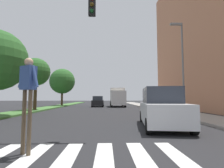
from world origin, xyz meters
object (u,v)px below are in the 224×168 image
street_lamp_right (182,59)px  sedan_midblock (98,102)px  suv_crossing (162,108)px  truck_box_delivery (117,97)px  tree_distant (62,81)px  tree_far (36,72)px  pedestrian_performer (28,89)px

street_lamp_right → sedan_midblock: (-7.56, 15.32, -3.79)m
street_lamp_right → suv_crossing: bearing=-123.4°
sedan_midblock → truck_box_delivery: bearing=3.9°
tree_distant → tree_far: bearing=-90.5°
pedestrian_performer → tree_far: bearing=111.4°
truck_box_delivery → tree_distant: bearing=170.9°
tree_far → street_lamp_right: 15.23m
street_lamp_right → suv_crossing: size_ratio=1.56×
pedestrian_performer → suv_crossing: (4.83, 4.19, -0.73)m
sedan_midblock → truck_box_delivery: size_ratio=0.69×
pedestrian_performer → tree_distant: bearing=102.4°
tree_distant → suv_crossing: 24.83m
tree_far → street_lamp_right: street_lamp_right is taller
tree_far → pedestrian_performer: bearing=-68.6°
truck_box_delivery → tree_far: bearing=-135.1°
tree_far → sedan_midblock: bearing=55.6°
sedan_midblock → suv_crossing: bearing=-78.3°
tree_distant → sedan_midblock: tree_distant is taller
suv_crossing → tree_distant: bearing=115.6°
tree_far → truck_box_delivery: size_ratio=0.93×
pedestrian_performer → suv_crossing: size_ratio=0.52×
street_lamp_right → truck_box_delivery: bearing=105.5°
tree_far → tree_distant: size_ratio=0.89×
tree_far → truck_box_delivery: (9.78, 9.74, -2.70)m
tree_far → suv_crossing: bearing=-45.4°
truck_box_delivery → street_lamp_right: bearing=-74.5°
suv_crossing → street_lamp_right: bearing=56.6°
tree_distant → suv_crossing: (10.64, -22.17, -3.46)m
street_lamp_right → truck_box_delivery: size_ratio=1.21×
street_lamp_right → truck_box_delivery: (-4.30, 15.55, -2.96)m
suv_crossing → truck_box_delivery: truck_box_delivery is taller
tree_far → sedan_midblock: (6.52, 9.51, -3.52)m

